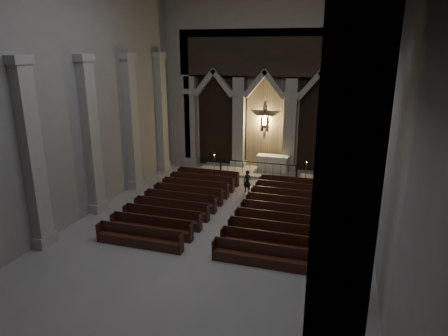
% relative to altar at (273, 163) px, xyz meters
% --- Properties ---
extents(room, '(24.00, 24.10, 12.00)m').
position_rel_altar_xyz_m(room, '(-0.82, -10.92, 6.90)').
color(room, gray).
rests_on(room, ground).
extents(sanctuary_wall, '(14.00, 0.77, 12.00)m').
position_rel_altar_xyz_m(sanctuary_wall, '(-0.82, 0.62, 5.92)').
color(sanctuary_wall, '#A6A39B').
rests_on(sanctuary_wall, ground).
extents(right_arcade, '(1.00, 24.00, 12.00)m').
position_rel_altar_xyz_m(right_arcade, '(4.68, -9.59, 7.13)').
color(right_arcade, '#A6A39B').
rests_on(right_arcade, ground).
extents(left_pilasters, '(0.60, 13.00, 8.03)m').
position_rel_altar_xyz_m(left_pilasters, '(-7.57, -7.42, 3.21)').
color(left_pilasters, '#A6A39B').
rests_on(left_pilasters, ground).
extents(sanctuary_step, '(8.50, 2.60, 0.15)m').
position_rel_altar_xyz_m(sanctuary_step, '(-0.82, -0.32, -0.63)').
color(sanctuary_step, '#A6A39B').
rests_on(sanctuary_step, ground).
extents(altar, '(2.16, 0.86, 1.09)m').
position_rel_altar_xyz_m(altar, '(0.00, 0.00, 0.00)').
color(altar, silver).
rests_on(altar, sanctuary_step).
extents(altar_rail, '(5.28, 0.09, 1.04)m').
position_rel_altar_xyz_m(altar_rail, '(-0.82, -1.11, -0.01)').
color(altar_rail, black).
rests_on(altar_rail, ground).
extents(candle_stand_left, '(0.25, 0.25, 1.46)m').
position_rel_altar_xyz_m(candle_stand_left, '(-3.68, -1.62, -0.30)').
color(candle_stand_left, olive).
rests_on(candle_stand_left, ground).
extents(candle_stand_right, '(0.22, 0.22, 1.32)m').
position_rel_altar_xyz_m(candle_stand_right, '(2.38, -1.16, -0.34)').
color(candle_stand_right, olive).
rests_on(candle_stand_right, ground).
extents(pews, '(9.43, 9.33, 0.90)m').
position_rel_altar_xyz_m(pews, '(-0.82, -7.85, -0.41)').
color(pews, black).
rests_on(pews, ground).
extents(worshipper, '(0.55, 0.43, 1.35)m').
position_rel_altar_xyz_m(worshipper, '(-0.73, -4.28, -0.02)').
color(worshipper, black).
rests_on(worshipper, ground).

